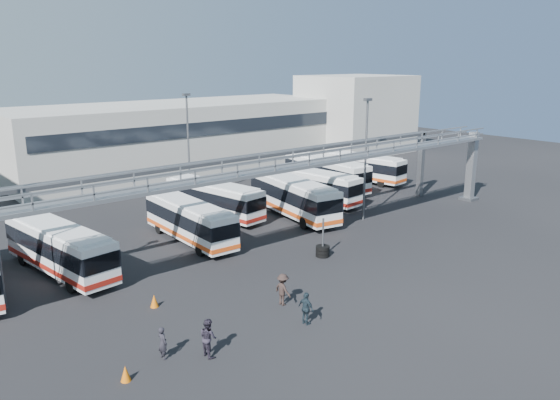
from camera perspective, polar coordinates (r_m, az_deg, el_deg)
ground at (r=34.32m, az=3.96°, el=-8.26°), size 140.00×140.00×0.00m
gantry at (r=36.94m, az=-2.19°, el=2.38°), size 51.40×5.15×7.10m
warehouse at (r=70.25m, az=-10.51°, el=6.68°), size 42.00×14.00×8.00m
building_right at (r=81.61m, az=7.91°, el=8.91°), size 14.00×12.00×11.00m
light_pole_mid at (r=45.81m, az=8.94°, el=4.86°), size 0.70×0.35×10.21m
light_pole_back at (r=52.32m, az=-9.57°, el=6.02°), size 0.70×0.35×10.21m
bus_2 at (r=37.24m, az=-22.04°, el=-4.60°), size 3.80×10.63×3.16m
bus_4 at (r=41.12m, az=-9.42°, el=-2.05°), size 2.64×10.10×3.04m
bus_5 at (r=47.11m, az=-6.91°, el=0.19°), size 3.89×10.37×3.08m
bus_6 at (r=46.92m, az=1.41°, el=0.42°), size 4.34×11.26×3.34m
bus_7 at (r=51.85m, az=3.40°, el=1.60°), size 3.47×10.37×3.09m
bus_8 at (r=57.11m, az=4.83°, el=2.92°), size 3.26×11.12×3.33m
bus_9 at (r=61.41m, az=8.55°, el=3.47°), size 3.74×10.23×3.04m
pedestrian_a at (r=26.13m, az=-12.17°, el=-14.38°), size 0.41×0.59×1.56m
pedestrian_b at (r=25.95m, az=-7.51°, el=-14.04°), size 0.70×0.89×1.83m
pedestrian_c at (r=30.56m, az=0.30°, el=-9.33°), size 0.69×1.18×1.82m
pedestrian_d at (r=28.50m, az=2.75°, el=-11.26°), size 0.49×1.05×1.75m
cone_left at (r=25.11m, az=-15.84°, el=-17.04°), size 0.48×0.48×0.71m
cone_right at (r=31.30m, az=-13.01°, el=-10.22°), size 0.59×0.59×0.73m
tire_stack at (r=37.97m, az=4.48°, el=-5.24°), size 0.96×0.96×2.75m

